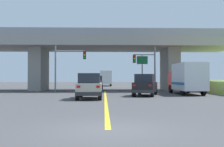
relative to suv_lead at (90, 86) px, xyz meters
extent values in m
plane|color=#424244|center=(1.26, 15.15, -1.01)|extent=(160.00, 160.00, 0.00)
cube|color=gray|center=(1.26, 15.15, 5.22)|extent=(34.76, 8.77, 1.19)
cube|color=gray|center=(-7.63, 15.15, 1.81)|extent=(1.61, 5.26, 5.64)
cube|color=gray|center=(10.15, 15.15, 1.81)|extent=(1.61, 5.26, 5.64)
cube|color=gray|center=(1.26, 10.92, 6.27)|extent=(34.76, 0.20, 0.90)
cube|color=gray|center=(1.26, 19.39, 6.27)|extent=(34.76, 0.20, 0.90)
cube|color=yellow|center=(1.26, -0.33, -1.01)|extent=(0.20, 25.34, 0.01)
cube|color=#B7B29E|center=(0.00, 0.11, -0.20)|extent=(1.87, 4.40, 0.90)
cube|color=#1E232D|center=(0.00, -0.22, 0.63)|extent=(1.64, 2.42, 0.76)
cube|color=#2D2D30|center=(0.00, -2.04, -0.51)|extent=(1.90, 0.20, 0.28)
cube|color=red|center=(-0.70, -2.11, 0.02)|extent=(0.24, 0.06, 0.16)
cube|color=red|center=(0.70, -2.11, 0.02)|extent=(0.24, 0.06, 0.16)
cylinder|color=black|center=(-0.83, 1.76, -0.65)|extent=(0.26, 0.72, 0.72)
cylinder|color=black|center=(0.83, 1.76, -0.65)|extent=(0.26, 0.72, 0.72)
cylinder|color=black|center=(-0.83, -1.54, -0.65)|extent=(0.26, 0.72, 0.72)
cylinder|color=black|center=(0.83, -1.54, -0.65)|extent=(0.26, 0.72, 0.72)
cube|color=black|center=(5.03, 3.63, -0.20)|extent=(3.00, 4.94, 0.90)
cube|color=#1E232D|center=(4.94, 3.30, 0.63)|extent=(2.23, 2.88, 0.76)
cube|color=#2D2D30|center=(4.42, 1.45, -0.51)|extent=(1.84, 0.70, 0.28)
cube|color=red|center=(3.74, 1.57, 0.02)|extent=(0.25, 0.12, 0.16)
cube|color=red|center=(5.06, 1.20, 0.02)|extent=(0.25, 0.12, 0.16)
cylinder|color=black|center=(4.73, 5.54, -0.65)|extent=(0.45, 0.76, 0.72)
cylinder|color=black|center=(6.29, 5.10, -0.65)|extent=(0.45, 0.76, 0.72)
cylinder|color=black|center=(3.78, 2.16, -0.65)|extent=(0.45, 0.76, 0.72)
cylinder|color=black|center=(5.33, 1.72, -0.65)|extent=(0.45, 0.76, 0.72)
cube|color=red|center=(9.59, 8.35, 0.39)|extent=(2.20, 2.00, 1.90)
cube|color=silver|center=(9.59, 5.01, 0.78)|extent=(2.31, 4.68, 2.68)
cube|color=#195999|center=(9.59, 5.01, 0.11)|extent=(2.33, 4.59, 0.24)
cylinder|color=black|center=(8.59, 8.35, -0.56)|extent=(0.30, 0.90, 0.90)
cylinder|color=black|center=(10.59, 8.35, -0.56)|extent=(0.30, 0.90, 0.90)
cylinder|color=black|center=(8.59, 3.84, -0.56)|extent=(0.30, 0.90, 0.90)
cylinder|color=black|center=(10.59, 3.84, -0.56)|extent=(0.30, 0.90, 0.90)
cube|color=silver|center=(0.03, 20.18, -0.20)|extent=(1.81, 4.46, 0.90)
cube|color=#1E232D|center=(0.03, 19.84, 0.63)|extent=(1.59, 2.45, 0.76)
cube|color=#2D2D30|center=(0.03, 18.00, -0.51)|extent=(1.84, 0.20, 0.28)
cube|color=red|center=(-0.65, 17.93, 0.02)|extent=(0.24, 0.06, 0.16)
cube|color=red|center=(0.71, 17.93, 0.02)|extent=(0.24, 0.06, 0.16)
cylinder|color=black|center=(-0.77, 21.86, -0.65)|extent=(0.26, 0.72, 0.72)
cylinder|color=black|center=(0.83, 21.86, -0.65)|extent=(0.26, 0.72, 0.72)
cylinder|color=black|center=(-0.77, 18.50, -0.65)|extent=(0.26, 0.72, 0.72)
cylinder|color=black|center=(0.83, 18.50, -0.65)|extent=(0.26, 0.72, 0.72)
cylinder|color=#56595E|center=(7.04, 9.55, 1.62)|extent=(0.18, 0.18, 5.26)
cylinder|color=#56595E|center=(5.84, 9.55, 3.37)|extent=(2.40, 0.12, 0.12)
cube|color=black|center=(4.64, 9.55, 2.89)|extent=(0.32, 0.26, 0.96)
sphere|color=red|center=(4.64, 9.40, 3.19)|extent=(0.16, 0.16, 0.16)
sphere|color=gold|center=(4.64, 9.40, 2.89)|extent=(0.16, 0.16, 0.16)
sphere|color=green|center=(4.64, 9.40, 2.59)|extent=(0.16, 0.16, 0.16)
cylinder|color=slate|center=(-4.51, 9.93, 1.70)|extent=(0.18, 0.18, 5.43)
cylinder|color=slate|center=(-2.82, 9.93, 3.81)|extent=(3.39, 0.12, 0.12)
cube|color=black|center=(-1.13, 9.93, 3.33)|extent=(0.32, 0.26, 0.96)
sphere|color=red|center=(-1.13, 9.78, 3.63)|extent=(0.16, 0.16, 0.16)
sphere|color=gold|center=(-1.13, 9.78, 3.33)|extent=(0.16, 0.16, 0.16)
sphere|color=green|center=(-1.13, 9.78, 3.03)|extent=(0.16, 0.16, 0.16)
cylinder|color=#56595E|center=(6.05, 12.95, 1.31)|extent=(0.14, 0.14, 4.65)
cube|color=#146638|center=(6.05, 12.89, 2.95)|extent=(1.36, 0.08, 0.97)
cube|color=white|center=(6.05, 12.89, 2.95)|extent=(1.44, 0.04, 1.05)
cube|color=red|center=(1.54, 38.36, 0.39)|extent=(2.20, 2.00, 1.90)
cube|color=silver|center=(1.54, 34.95, 0.80)|extent=(2.31, 4.82, 2.72)
cube|color=#197F4C|center=(1.54, 34.95, 0.12)|extent=(2.33, 4.73, 0.24)
cylinder|color=black|center=(0.54, 38.36, -0.56)|extent=(0.30, 0.90, 0.90)
cylinder|color=black|center=(2.54, 38.36, -0.56)|extent=(0.30, 0.90, 0.90)
cylinder|color=black|center=(0.54, 33.74, -0.56)|extent=(0.30, 0.90, 0.90)
cylinder|color=black|center=(2.54, 33.74, -0.56)|extent=(0.30, 0.90, 0.90)
camera|label=1|loc=(1.14, -21.59, 0.63)|focal=43.33mm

